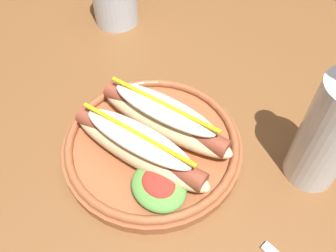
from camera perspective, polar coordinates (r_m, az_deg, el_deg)
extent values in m
plane|color=brown|center=(1.23, -0.17, -19.61)|extent=(8.00, 8.00, 0.00)
cube|color=brown|center=(0.59, -0.34, 3.56)|extent=(1.27, 0.91, 0.04)
cylinder|color=brown|center=(1.33, -4.22, 13.80)|extent=(0.06, 0.06, 0.70)
cylinder|color=#9E5633|center=(0.51, -2.53, -3.33)|extent=(0.26, 0.26, 0.02)
torus|color=#9E5633|center=(0.50, -2.58, -2.53)|extent=(0.25, 0.25, 0.01)
ellipsoid|color=beige|center=(0.47, -4.76, -3.84)|extent=(0.22, 0.10, 0.04)
cylinder|color=brown|center=(0.46, -4.83, -3.30)|extent=(0.20, 0.07, 0.03)
ellipsoid|color=silver|center=(0.45, -4.98, -1.96)|extent=(0.17, 0.08, 0.02)
cylinder|color=yellow|center=(0.44, -5.07, -1.19)|extent=(0.17, 0.05, 0.01)
ellipsoid|color=beige|center=(0.50, -0.65, 0.87)|extent=(0.22, 0.10, 0.04)
cylinder|color=brown|center=(0.49, -0.66, 1.44)|extent=(0.20, 0.07, 0.03)
ellipsoid|color=silver|center=(0.48, -0.67, 2.84)|extent=(0.17, 0.08, 0.02)
cylinder|color=yellow|center=(0.47, -0.69, 3.64)|extent=(0.17, 0.05, 0.01)
ellipsoid|color=#5B9942|center=(0.45, -1.52, -9.87)|extent=(0.08, 0.07, 0.02)
ellipsoid|color=red|center=(0.44, -1.54, -9.24)|extent=(0.05, 0.04, 0.01)
cylinder|color=silver|center=(0.47, 24.79, -1.30)|extent=(0.07, 0.07, 0.17)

